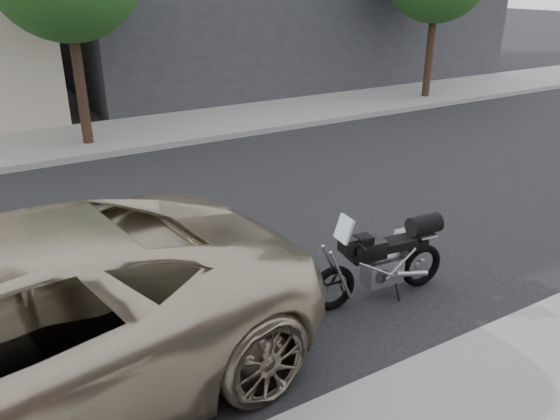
{
  "coord_description": "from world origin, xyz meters",
  "views": [
    {
      "loc": [
        4.45,
        7.32,
        3.84
      ],
      "look_at": [
        0.99,
        1.42,
        0.9
      ],
      "focal_mm": 35.0,
      "sensor_mm": 36.0,
      "label": 1
    }
  ],
  "objects": [
    {
      "name": "far_sidewalk",
      "position": [
        0.0,
        -6.5,
        0.07
      ],
      "size": [
        44.0,
        3.0,
        0.15
      ],
      "primitive_type": "cube",
      "color": "gray",
      "rests_on": "ground"
    },
    {
      "name": "motorcycle",
      "position": [
        0.15,
        2.71,
        0.53
      ],
      "size": [
        1.96,
        0.63,
        1.24
      ],
      "rotation": [
        0.0,
        0.0,
        -0.09
      ],
      "color": "black",
      "rests_on": "ground"
    },
    {
      "name": "ground",
      "position": [
        0.0,
        0.0,
        0.0
      ],
      "size": [
        120.0,
        120.0,
        0.0
      ],
      "primitive_type": "plane",
      "color": "black",
      "rests_on": "ground"
    }
  ]
}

